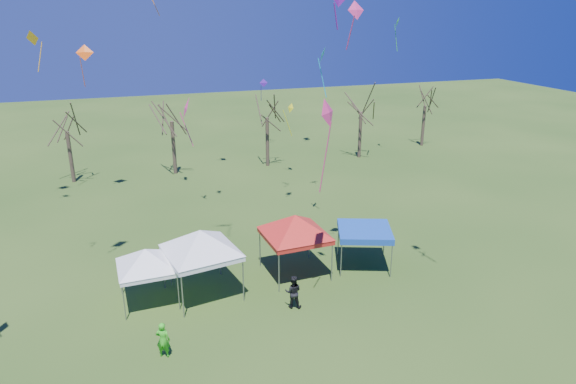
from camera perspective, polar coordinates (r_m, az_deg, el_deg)
name	(u,v)px	position (r m, az deg, el deg)	size (l,w,h in m)	color
ground	(288,315)	(25.02, 0.01, -13.49)	(140.00, 140.00, 0.00)	#2A4817
tree_1	(64,113)	(45.41, -23.61, 8.00)	(3.42, 3.42, 7.54)	#3D2D21
tree_2	(170,102)	(45.07, -12.95, 9.70)	(3.71, 3.71, 8.18)	#3D2D21
tree_3	(267,100)	(46.34, -2.37, 10.17)	(3.59, 3.59, 7.91)	#3D2D21
tree_4	(362,95)	(49.67, 8.21, 10.60)	(3.58, 3.58, 7.89)	#3D2D21
tree_5	(426,91)	(55.64, 15.12, 10.75)	(3.39, 3.39, 7.46)	#3D2D21
tent_white_west	(145,253)	(25.63, -15.58, -6.52)	(3.77, 3.77, 3.33)	gray
tent_white_mid	(200,235)	(25.43, -9.74, -4.69)	(4.59, 4.59, 4.11)	gray
tent_red	(295,219)	(27.12, 0.79, -3.03)	(4.52, 4.52, 3.99)	gray
tent_blue	(365,232)	(28.75, 8.51, -4.38)	(3.70, 3.70, 2.26)	gray
person_green	(163,340)	(22.63, -13.72, -15.66)	(0.59, 0.38, 1.61)	green
person_dark	(293,292)	(25.15, 0.58, -11.03)	(0.82, 0.64, 1.68)	black
kite_19	(263,84)	(43.88, -2.75, 11.93)	(0.71, 0.49, 1.86)	#4A16A0
kite_2	(85,53)	(39.46, -21.67, 14.18)	(1.25, 0.75, 2.96)	#FF550D
kite_27	(356,11)	(25.67, 7.57, 19.32)	(0.96, 0.61, 2.27)	#EB347E
kite_22	(290,109)	(43.03, 0.24, 9.20)	(0.90, 1.00, 2.94)	#FFF81A
kite_5	(328,114)	(21.61, 4.50, 8.60)	(1.18, 1.17, 4.08)	#DE316F
kite_12	(397,22)	(49.48, 12.04, 17.95)	(0.73, 1.03, 3.08)	green
kite_1	(185,108)	(24.11, -11.32, 9.11)	(0.55, 1.08, 2.40)	#E43275
kite_13	(33,38)	(40.57, -26.48, 15.03)	(1.09, 1.02, 2.78)	orange
kite_17	(322,55)	(31.27, 3.81, 14.91)	(0.82, 1.04, 3.04)	#0DA3CE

